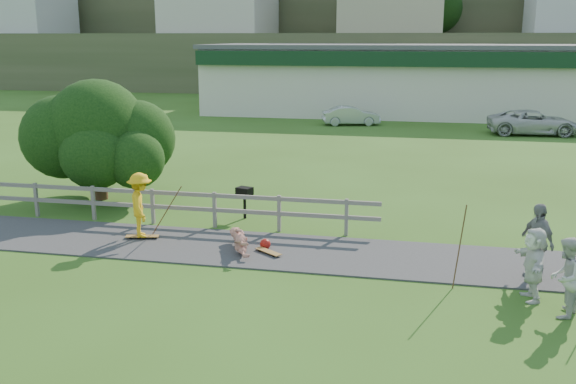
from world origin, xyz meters
name	(u,v)px	position (x,y,z in m)	size (l,w,h in m)	color
ground	(250,270)	(0.00, 0.00, 0.00)	(260.00, 260.00, 0.00)	#325518
path	(265,250)	(0.00, 1.50, 0.02)	(34.00, 3.00, 0.04)	#343336
fence	(134,200)	(-4.62, 3.30, 0.72)	(15.05, 0.10, 1.10)	slate
strip_mall	(425,79)	(4.00, 34.94, 2.58)	(32.50, 10.75, 5.10)	silver
skater_rider	(141,208)	(-3.65, 1.71, 0.92)	(1.19, 0.68, 1.84)	#ECB016
skater_fallen	(240,240)	(-0.61, 1.27, 0.32)	(1.74, 0.42, 0.63)	tan
spectator_a	(566,278)	(7.05, -1.29, 0.85)	(0.82, 0.64, 1.69)	beige
spectator_b	(537,241)	(6.83, 0.86, 0.93)	(1.09, 0.45, 1.85)	gray
spectator_d	(533,264)	(6.54, -0.51, 0.83)	(1.53, 0.49, 1.65)	silver
car_silver	(351,116)	(-0.61, 27.38, 0.62)	(1.31, 3.74, 1.23)	#AFB2B7
car_white	(534,122)	(10.43, 25.38, 0.73)	(2.42, 5.24, 1.46)	silver
tree	(98,149)	(-7.06, 5.81, 1.80)	(5.56, 5.56, 3.60)	black
bbq	(245,203)	(-1.38, 4.45, 0.51)	(0.47, 0.36, 1.02)	black
longboard_rider	(142,238)	(-3.65, 1.71, 0.05)	(0.94, 0.23, 0.10)	olive
longboard_fallen	(268,253)	(0.19, 1.17, 0.05)	(0.87, 0.21, 0.10)	olive
helmet	(265,244)	(-0.01, 1.62, 0.15)	(0.30, 0.30, 0.30)	#9D1710
pole_rider	(166,207)	(-3.05, 2.11, 0.91)	(0.03, 0.03, 1.81)	#543521
pole_spec_left	(460,247)	(4.99, -0.22, 1.01)	(0.03, 0.03, 2.01)	#543521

